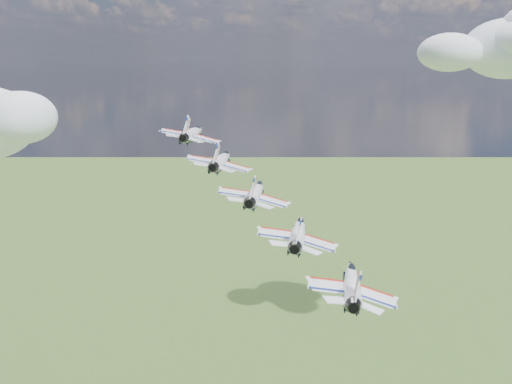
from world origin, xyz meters
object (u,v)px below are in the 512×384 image
(jet_2, at_px, (256,192))
(jet_3, at_px, (298,232))
(jet_0, at_px, (193,133))
(jet_1, at_px, (222,160))
(jet_4, at_px, (352,282))

(jet_2, height_order, jet_3, jet_2)
(jet_0, relative_size, jet_1, 1.00)
(jet_2, xyz_separation_m, jet_4, (15.91, -14.03, -5.98))
(jet_4, bearing_deg, jet_3, 127.74)
(jet_1, height_order, jet_3, jet_1)
(jet_0, bearing_deg, jet_4, -52.26)
(jet_3, bearing_deg, jet_0, 127.74)
(jet_1, bearing_deg, jet_3, -52.26)
(jet_2, height_order, jet_4, jet_2)
(jet_0, height_order, jet_3, jet_0)
(jet_2, distance_m, jet_4, 22.04)
(jet_1, bearing_deg, jet_2, -52.26)
(jet_0, relative_size, jet_3, 1.00)
(jet_0, xyz_separation_m, jet_4, (31.82, -28.06, -11.96))
(jet_2, bearing_deg, jet_1, 127.74)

